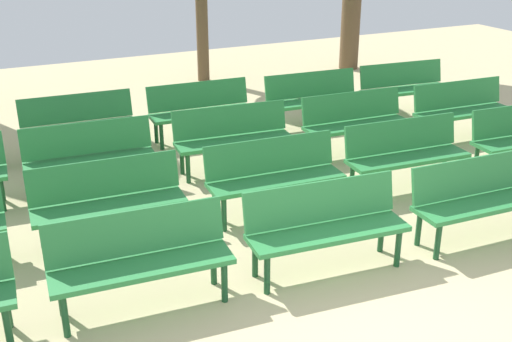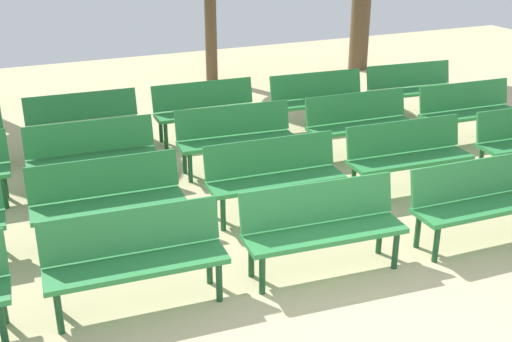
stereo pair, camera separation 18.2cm
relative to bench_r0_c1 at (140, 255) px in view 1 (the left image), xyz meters
name	(u,v)px [view 1 (the left image)]	position (x,y,z in m)	size (l,w,h in m)	color
bench_r0_c1	(140,255)	(0.00, 0.00, 0.00)	(1.63, 0.59, 0.87)	#2D8442
bench_r0_c2	(325,222)	(1.81, -0.16, 0.00)	(1.64, 0.62, 0.87)	#2D8442
bench_r0_c3	(480,194)	(3.65, -0.31, 0.00)	(1.62, 0.55, 0.87)	#2D8442
bench_r1_c1	(108,197)	(0.03, 1.33, 0.00)	(1.63, 0.57, 0.87)	#2D8442
bench_r1_c2	(274,172)	(1.92, 1.18, 0.00)	(1.63, 0.57, 0.87)	#2D8442
bench_r1_c3	(405,151)	(3.75, 1.11, 0.00)	(1.63, 0.59, 0.87)	#2D8442
bench_r2_c1	(90,154)	(0.12, 2.71, 0.00)	(1.63, 0.58, 0.87)	#2D8442
bench_r2_c2	(233,135)	(2.02, 2.60, 0.00)	(1.64, 0.62, 0.87)	#2D8442
bench_r2_c3	(355,119)	(3.90, 2.46, 0.00)	(1.62, 0.55, 0.87)	#2D8442
bench_r2_c4	(462,107)	(5.74, 2.30, 0.00)	(1.62, 0.57, 0.87)	#2D8442
bench_r3_c1	(78,122)	(0.24, 4.08, 0.00)	(1.62, 0.56, 0.87)	#2D8442
bench_r3_c2	(201,108)	(2.08, 3.98, 0.00)	(1.62, 0.55, 0.87)	#2D8442
bench_r3_c3	(313,96)	(3.97, 3.79, 0.00)	(1.63, 0.59, 0.87)	#2D8442
bench_r3_c4	(404,85)	(5.75, 3.72, 0.00)	(1.63, 0.61, 0.87)	#2D8442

